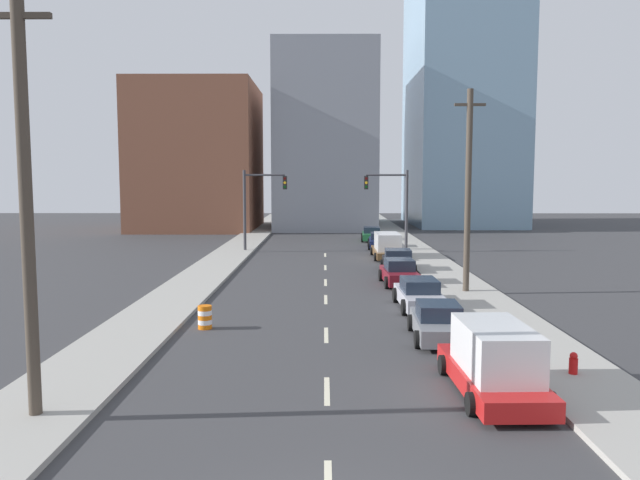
{
  "coord_description": "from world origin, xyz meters",
  "views": [
    {
      "loc": [
        -0.08,
        -9.68,
        6.05
      ],
      "look_at": [
        -0.34,
        29.39,
        2.2
      ],
      "focal_mm": 35.0,
      "sensor_mm": 36.0,
      "label": 1
    }
  ],
  "objects_px": {
    "sedan_silver": "(419,295)",
    "box_truck_brown": "(387,246)",
    "box_truck_red": "(494,362)",
    "sedan_black": "(398,261)",
    "utility_pole_left_near": "(26,203)",
    "traffic_barrel": "(205,317)",
    "utility_pole_right_mid": "(468,191)",
    "fire_hydrant": "(573,366)",
    "traffic_signal_right": "(395,200)",
    "sedan_maroon": "(399,273)",
    "traffic_signal_left": "(256,200)",
    "sedan_gray": "(438,323)",
    "sedan_navy": "(380,241)",
    "sedan_green": "(372,234)"
  },
  "relations": [
    {
      "from": "sedan_gray",
      "to": "sedan_black",
      "type": "bearing_deg",
      "value": 90.74
    },
    {
      "from": "traffic_barrel",
      "to": "sedan_green",
      "type": "relative_size",
      "value": 0.21
    },
    {
      "from": "sedan_gray",
      "to": "sedan_black",
      "type": "relative_size",
      "value": 1.0
    },
    {
      "from": "sedan_silver",
      "to": "sedan_gray",
      "type": "bearing_deg",
      "value": -92.6
    },
    {
      "from": "sedan_silver",
      "to": "sedan_navy",
      "type": "relative_size",
      "value": 0.98
    },
    {
      "from": "utility_pole_left_near",
      "to": "sedan_gray",
      "type": "xyz_separation_m",
      "value": [
        11.56,
        8.01,
        -4.83
      ]
    },
    {
      "from": "traffic_signal_right",
      "to": "sedan_green",
      "type": "height_order",
      "value": "traffic_signal_right"
    },
    {
      "from": "sedan_black",
      "to": "sedan_green",
      "type": "distance_m",
      "value": 20.15
    },
    {
      "from": "traffic_signal_left",
      "to": "sedan_navy",
      "type": "bearing_deg",
      "value": 15.62
    },
    {
      "from": "utility_pole_right_mid",
      "to": "sedan_gray",
      "type": "distance_m",
      "value": 10.96
    },
    {
      "from": "box_truck_red",
      "to": "box_truck_brown",
      "type": "relative_size",
      "value": 0.92
    },
    {
      "from": "traffic_signal_left",
      "to": "sedan_navy",
      "type": "relative_size",
      "value": 1.39
    },
    {
      "from": "utility_pole_right_mid",
      "to": "sedan_navy",
      "type": "bearing_deg",
      "value": 96.79
    },
    {
      "from": "traffic_barrel",
      "to": "sedan_navy",
      "type": "bearing_deg",
      "value": 71.87
    },
    {
      "from": "sedan_gray",
      "to": "box_truck_brown",
      "type": "xyz_separation_m",
      "value": [
        0.52,
        24.15,
        0.28
      ]
    },
    {
      "from": "utility_pole_left_near",
      "to": "sedan_black",
      "type": "xyz_separation_m",
      "value": [
        12.07,
        25.34,
        -4.81
      ]
    },
    {
      "from": "traffic_signal_left",
      "to": "sedan_black",
      "type": "height_order",
      "value": "traffic_signal_left"
    },
    {
      "from": "utility_pole_right_mid",
      "to": "box_truck_brown",
      "type": "distance_m",
      "value": 15.72
    },
    {
      "from": "sedan_gray",
      "to": "sedan_black",
      "type": "xyz_separation_m",
      "value": [
        0.52,
        17.32,
        0.02
      ]
    },
    {
      "from": "traffic_signal_right",
      "to": "sedan_maroon",
      "type": "relative_size",
      "value": 1.55
    },
    {
      "from": "utility_pole_left_near",
      "to": "sedan_navy",
      "type": "distance_m",
      "value": 41.3
    },
    {
      "from": "sedan_black",
      "to": "fire_hydrant",
      "type": "bearing_deg",
      "value": -80.24
    },
    {
      "from": "sedan_silver",
      "to": "sedan_navy",
      "type": "height_order",
      "value": "sedan_silver"
    },
    {
      "from": "traffic_barrel",
      "to": "sedan_gray",
      "type": "distance_m",
      "value": 9.27
    },
    {
      "from": "traffic_barrel",
      "to": "sedan_maroon",
      "type": "bearing_deg",
      "value": 49.29
    },
    {
      "from": "sedan_silver",
      "to": "box_truck_brown",
      "type": "height_order",
      "value": "box_truck_brown"
    },
    {
      "from": "traffic_signal_right",
      "to": "box_truck_red",
      "type": "height_order",
      "value": "traffic_signal_right"
    },
    {
      "from": "utility_pole_left_near",
      "to": "utility_pole_right_mid",
      "type": "xyz_separation_m",
      "value": [
        14.71,
        17.34,
        -0.03
      ]
    },
    {
      "from": "traffic_barrel",
      "to": "sedan_silver",
      "type": "relative_size",
      "value": 0.2
    },
    {
      "from": "utility_pole_right_mid",
      "to": "sedan_green",
      "type": "height_order",
      "value": "utility_pole_right_mid"
    },
    {
      "from": "sedan_silver",
      "to": "sedan_green",
      "type": "bearing_deg",
      "value": 88.55
    },
    {
      "from": "box_truck_brown",
      "to": "fire_hydrant",
      "type": "bearing_deg",
      "value": -84.68
    },
    {
      "from": "traffic_signal_left",
      "to": "utility_pole_left_near",
      "type": "bearing_deg",
      "value": -92.55
    },
    {
      "from": "sedan_maroon",
      "to": "box_truck_brown",
      "type": "distance_m",
      "value": 11.94
    },
    {
      "from": "box_truck_red",
      "to": "sedan_green",
      "type": "relative_size",
      "value": 1.23
    },
    {
      "from": "utility_pole_right_mid",
      "to": "box_truck_red",
      "type": "bearing_deg",
      "value": -99.99
    },
    {
      "from": "box_truck_red",
      "to": "sedan_black",
      "type": "height_order",
      "value": "box_truck_red"
    },
    {
      "from": "sedan_black",
      "to": "sedan_gray",
      "type": "bearing_deg",
      "value": -88.98
    },
    {
      "from": "fire_hydrant",
      "to": "sedan_black",
      "type": "distance_m",
      "value": 22.18
    },
    {
      "from": "traffic_signal_right",
      "to": "sedan_gray",
      "type": "xyz_separation_m",
      "value": [
        -1.55,
        -28.24,
        -3.66
      ]
    },
    {
      "from": "sedan_silver",
      "to": "traffic_signal_left",
      "type": "bearing_deg",
      "value": 112.94
    },
    {
      "from": "traffic_signal_right",
      "to": "sedan_navy",
      "type": "xyz_separation_m",
      "value": [
        -0.99,
        2.93,
        -3.66
      ]
    },
    {
      "from": "box_truck_red",
      "to": "sedan_navy",
      "type": "distance_m",
      "value": 37.25
    },
    {
      "from": "utility_pole_left_near",
      "to": "sedan_green",
      "type": "bearing_deg",
      "value": 75.36
    },
    {
      "from": "traffic_signal_left",
      "to": "sedan_silver",
      "type": "distance_m",
      "value": 25.01
    },
    {
      "from": "box_truck_red",
      "to": "sedan_navy",
      "type": "xyz_separation_m",
      "value": [
        0.11,
        37.25,
        -0.31
      ]
    },
    {
      "from": "utility_pole_right_mid",
      "to": "utility_pole_left_near",
      "type": "bearing_deg",
      "value": -130.31
    },
    {
      "from": "utility_pole_left_near",
      "to": "traffic_barrel",
      "type": "xyz_separation_m",
      "value": [
        2.42,
        9.62,
        -4.99
      ]
    },
    {
      "from": "sedan_maroon",
      "to": "box_truck_red",
      "type": "bearing_deg",
      "value": -90.69
    },
    {
      "from": "utility_pole_right_mid",
      "to": "traffic_barrel",
      "type": "relative_size",
      "value": 11.18
    }
  ]
}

